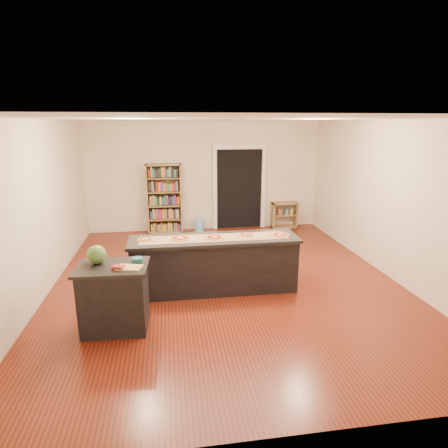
{
  "coord_description": "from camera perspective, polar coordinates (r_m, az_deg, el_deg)",
  "views": [
    {
      "loc": [
        -0.96,
        -6.14,
        2.73
      ],
      "look_at": [
        0.0,
        0.2,
        1.0
      ],
      "focal_mm": 30.0,
      "sensor_mm": 36.0,
      "label": 1
    }
  ],
  "objects": [
    {
      "name": "room",
      "position": [
        6.36,
        0.27,
        3.02
      ],
      "size": [
        6.0,
        7.0,
        2.8
      ],
      "color": "#EDE0C7",
      "rests_on": "ground"
    },
    {
      "name": "doorway",
      "position": [
        9.9,
        2.34,
        6.2
      ],
      "size": [
        1.4,
        0.09,
        2.21
      ],
      "color": "black",
      "rests_on": "room"
    },
    {
      "name": "kitchen_island",
      "position": [
        6.28,
        -1.48,
        -6.07
      ],
      "size": [
        2.78,
        0.75,
        0.92
      ],
      "rotation": [
        0.0,
        0.0,
        -0.0
      ],
      "color": "black",
      "rests_on": "ground"
    },
    {
      "name": "side_counter",
      "position": [
        5.34,
        -16.33,
        -10.67
      ],
      "size": [
        0.93,
        0.68,
        0.92
      ],
      "rotation": [
        0.0,
        0.0,
        -0.05
      ],
      "color": "black",
      "rests_on": "ground"
    },
    {
      "name": "bookshelf",
      "position": [
        9.61,
        -9.08,
        3.82
      ],
      "size": [
        0.88,
        0.31,
        1.76
      ],
      "primitive_type": "cube",
      "color": "olive",
      "rests_on": "ground"
    },
    {
      "name": "low_shelf",
      "position": [
        10.21,
        9.15,
        1.39
      ],
      "size": [
        0.69,
        0.3,
        0.69
      ],
      "primitive_type": "cube",
      "color": "olive",
      "rests_on": "ground"
    },
    {
      "name": "waste_bin",
      "position": [
        9.75,
        -3.79,
        -0.14
      ],
      "size": [
        0.24,
        0.24,
        0.35
      ],
      "primitive_type": "cylinder",
      "color": "#6AB4ED",
      "rests_on": "ground"
    },
    {
      "name": "kraft_paper",
      "position": [
        6.12,
        -1.5,
        -2.12
      ],
      "size": [
        2.41,
        0.44,
        0.0
      ],
      "primitive_type": "cube",
      "rotation": [
        0.0,
        0.0,
        -0.0
      ],
      "color": "#8C6948",
      "rests_on": "kitchen_island"
    },
    {
      "name": "watermelon",
      "position": [
        5.26,
        -18.84,
        -4.44
      ],
      "size": [
        0.25,
        0.25,
        0.25
      ],
      "primitive_type": "sphere",
      "color": "#144214",
      "rests_on": "side_counter"
    },
    {
      "name": "cutting_board",
      "position": [
        5.01,
        -14.27,
        -6.46
      ],
      "size": [
        0.36,
        0.28,
        0.02
      ],
      "primitive_type": "cube",
      "rotation": [
        0.0,
        0.0,
        -0.25
      ],
      "color": "tan",
      "rests_on": "side_counter"
    },
    {
      "name": "package_red",
      "position": [
        5.01,
        -15.8,
        -6.41
      ],
      "size": [
        0.16,
        0.14,
        0.05
      ],
      "primitive_type": "cube",
      "rotation": [
        0.0,
        0.0,
        -0.34
      ],
      "color": "maroon",
      "rests_on": "side_counter"
    },
    {
      "name": "package_teal",
      "position": [
        5.22,
        -13.07,
        -5.31
      ],
      "size": [
        0.15,
        0.15,
        0.05
      ],
      "primitive_type": "cylinder",
      "color": "#195966",
      "rests_on": "side_counter"
    },
    {
      "name": "pizza_a",
      "position": [
        6.13,
        -11.9,
        -2.31
      ],
      "size": [
        0.27,
        0.27,
        0.02
      ],
      "color": "tan",
      "rests_on": "kitchen_island"
    },
    {
      "name": "pizza_b",
      "position": [
        6.11,
        -6.71,
        -2.15
      ],
      "size": [
        0.32,
        0.32,
        0.02
      ],
      "color": "tan",
      "rests_on": "kitchen_island"
    },
    {
      "name": "pizza_c",
      "position": [
        6.11,
        -1.49,
        -2.04
      ],
      "size": [
        0.3,
        0.3,
        0.02
      ],
      "color": "tan",
      "rests_on": "kitchen_island"
    },
    {
      "name": "pizza_d",
      "position": [
        6.26,
        3.49,
        -1.65
      ],
      "size": [
        0.26,
        0.26,
        0.02
      ],
      "color": "tan",
      "rests_on": "kitchen_island"
    },
    {
      "name": "pizza_e",
      "position": [
        6.32,
        8.58,
        -1.64
      ],
      "size": [
        0.29,
        0.29,
        0.02
      ],
      "color": "tan",
      "rests_on": "kitchen_island"
    }
  ]
}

